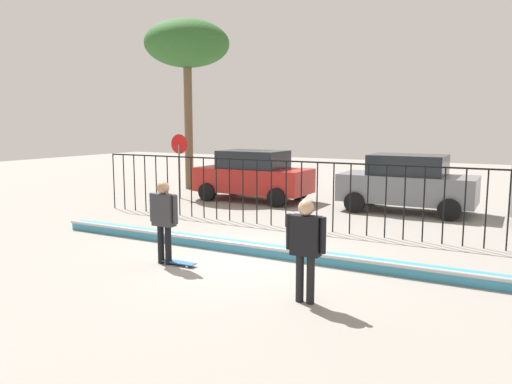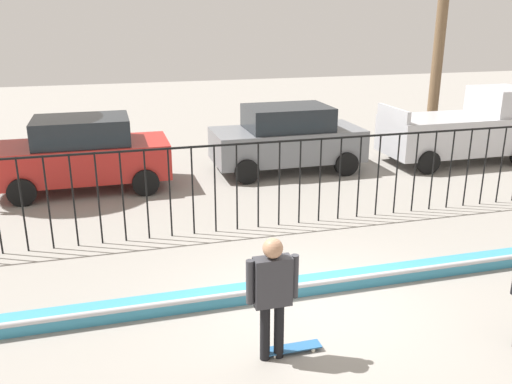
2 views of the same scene
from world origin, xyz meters
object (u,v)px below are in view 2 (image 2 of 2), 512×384
object	(u,v)px
skateboard	(293,348)
parked_car_red	(84,153)
parked_car_gray	(287,138)
pickup_truck	(466,128)
skateboarder	(272,288)

from	to	relation	value
skateboard	parked_car_red	size ratio (longest dim) A/B	0.19
parked_car_gray	pickup_truck	world-z (taller)	pickup_truck
pickup_truck	parked_car_red	bearing A→B (deg)	-175.67
skateboard	pickup_truck	xyz separation A→B (m)	(8.44, 8.15, 0.98)
parked_car_gray	parked_car_red	bearing A→B (deg)	-173.42
parked_car_gray	pickup_truck	xyz separation A→B (m)	(5.63, -0.47, 0.06)
skateboard	parked_car_gray	world-z (taller)	parked_car_gray
skateboard	parked_car_red	world-z (taller)	parked_car_red
parked_car_red	parked_car_gray	world-z (taller)	same
parked_car_red	pickup_truck	bearing A→B (deg)	1.71
skateboard	parked_car_gray	distance (m)	9.11
skateboarder	parked_car_gray	world-z (taller)	parked_car_gray
skateboarder	parked_car_gray	bearing A→B (deg)	68.13
skateboard	parked_car_red	bearing A→B (deg)	104.33
skateboard	pickup_truck	bearing A→B (deg)	39.57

